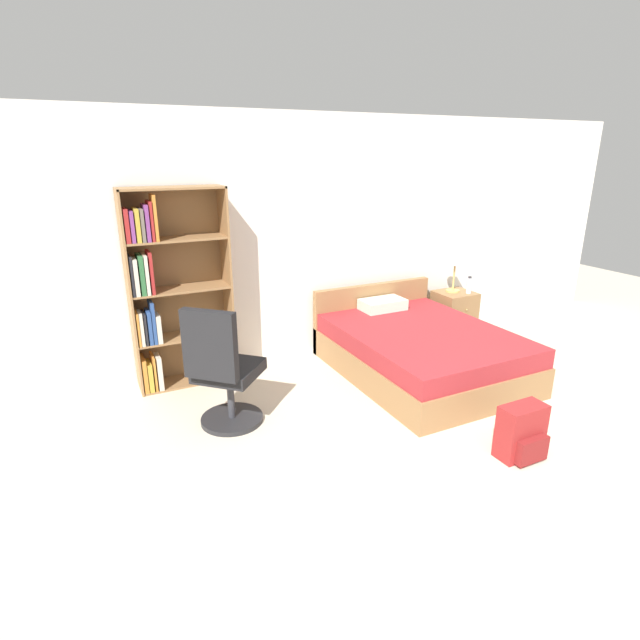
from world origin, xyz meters
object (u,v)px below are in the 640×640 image
at_px(bed, 418,349).
at_px(water_bottle, 469,285).
at_px(bookshelf, 166,290).
at_px(table_lamp, 455,261).
at_px(office_chair, 223,373).
at_px(backpack_red, 522,433).
at_px(nightstand, 454,313).

height_order(bed, water_bottle, water_bottle).
distance_m(bookshelf, bed, 2.59).
distance_m(table_lamp, water_bottle, 0.34).
xyz_separation_m(office_chair, water_bottle, (3.33, 0.82, 0.16)).
xyz_separation_m(bookshelf, backpack_red, (2.10, -2.45, -0.77)).
xyz_separation_m(office_chair, backpack_red, (1.88, -1.41, -0.30)).
height_order(table_lamp, backpack_red, table_lamp).
xyz_separation_m(bed, backpack_red, (-0.24, -1.61, -0.05)).
height_order(office_chair, nightstand, office_chair).
distance_m(nightstand, backpack_red, 2.69).
bearing_deg(water_bottle, bed, -152.75).
height_order(bookshelf, water_bottle, bookshelf).
height_order(office_chair, table_lamp, office_chair).
xyz_separation_m(office_chair, table_lamp, (3.20, 0.97, 0.44)).
relative_size(bookshelf, table_lamp, 3.89).
bearing_deg(bookshelf, backpack_red, -49.34).
height_order(bed, backpack_red, bed).
relative_size(office_chair, table_lamp, 2.21).
bearing_deg(nightstand, backpack_red, -119.73).
relative_size(bed, water_bottle, 9.49).
distance_m(bed, backpack_red, 1.63).
bearing_deg(bookshelf, nightstand, -1.91).
distance_m(nightstand, water_bottle, 0.41).
relative_size(bookshelf, nightstand, 3.45).
distance_m(bed, nightstand, 1.32).
relative_size(table_lamp, water_bottle, 2.33).
bearing_deg(water_bottle, table_lamp, 130.63).
bearing_deg(bed, nightstand, 33.56).
xyz_separation_m(bed, table_lamp, (1.09, 0.77, 0.68)).
distance_m(bed, water_bottle, 1.42).
bearing_deg(bed, table_lamp, 35.26).
distance_m(office_chair, nightstand, 3.35).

